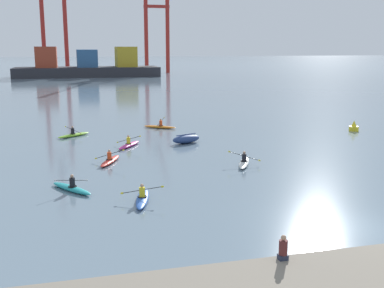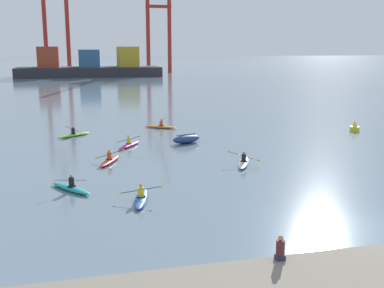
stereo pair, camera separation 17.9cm
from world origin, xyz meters
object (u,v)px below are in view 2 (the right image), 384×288
at_px(container_barge, 89,66).
at_px(kayak_lime, 74,134).
at_px(kayak_blue, 141,198).
at_px(capsized_dinghy, 186,139).
at_px(kayak_magenta, 129,144).
at_px(channel_buoy, 355,127).
at_px(kayak_red, 110,160).
at_px(seated_onlooker, 280,249).
at_px(gantry_crane_west_mid, 159,19).
at_px(kayak_white, 244,162).
at_px(kayak_orange, 161,126).
at_px(gantry_crane_west, 55,7).
at_px(kayak_teal, 71,188).

bearing_deg(container_barge, kayak_lime, -92.89).
bearing_deg(kayak_lime, kayak_blue, -80.38).
distance_m(capsized_dinghy, kayak_magenta, 4.78).
xyz_separation_m(channel_buoy, kayak_red, (-23.52, -7.00, -0.19)).
bearing_deg(seated_onlooker, channel_buoy, 52.71).
xyz_separation_m(capsized_dinghy, kayak_red, (-6.69, -5.30, -0.18)).
height_order(container_barge, gantry_crane_west_mid, gantry_crane_west_mid).
height_order(kayak_magenta, kayak_red, kayak_red).
xyz_separation_m(capsized_dinghy, channel_buoy, (16.83, 1.70, 0.01)).
distance_m(gantry_crane_west_mid, kayak_white, 118.69).
bearing_deg(kayak_orange, kayak_lime, -163.72).
bearing_deg(kayak_blue, kayak_white, 37.26).
xyz_separation_m(gantry_crane_west_mid, kayak_orange, (-18.08, -100.73, -16.12)).
bearing_deg(kayak_white, seated_onlooker, -105.81).
height_order(channel_buoy, kayak_magenta, kayak_magenta).
relative_size(gantry_crane_west, kayak_orange, 12.90).
bearing_deg(kayak_magenta, kayak_orange, 63.44).
bearing_deg(container_barge, kayak_orange, -87.52).
height_order(capsized_dinghy, kayak_blue, kayak_blue).
bearing_deg(channel_buoy, container_barge, 102.93).
bearing_deg(channel_buoy, kayak_red, -163.43).
relative_size(kayak_magenta, kayak_blue, 0.92).
height_order(channel_buoy, kayak_white, channel_buoy).
height_order(gantry_crane_west_mid, kayak_teal, gantry_crane_west_mid).
bearing_deg(kayak_white, kayak_teal, -164.25).
bearing_deg(gantry_crane_west_mid, kayak_magenta, -101.48).
distance_m(gantry_crane_west_mid, seated_onlooker, 134.15).
distance_m(gantry_crane_west_mid, kayak_magenta, 112.14).
distance_m(kayak_lime, kayak_blue, 19.68).
bearing_deg(gantry_crane_west_mid, kayak_teal, -102.52).
xyz_separation_m(container_barge, kayak_white, (6.60, -102.82, -2.56)).
xyz_separation_m(channel_buoy, kayak_teal, (-26.11, -13.00, -0.19)).
xyz_separation_m(container_barge, gantry_crane_west_mid, (21.84, 13.78, 13.57)).
distance_m(channel_buoy, kayak_red, 24.54).
relative_size(kayak_magenta, kayak_red, 0.95).
distance_m(container_barge, kayak_magenta, 95.01).
bearing_deg(kayak_lime, channel_buoy, -8.05).
distance_m(kayak_lime, kayak_red, 10.91).
height_order(channel_buoy, kayak_lime, channel_buoy).
relative_size(kayak_orange, kayak_teal, 1.00).
height_order(container_barge, kayak_magenta, container_barge).
relative_size(gantry_crane_west_mid, kayak_teal, 10.18).
bearing_deg(seated_onlooker, kayak_lime, 103.32).
height_order(container_barge, gantry_crane_west, gantry_crane_west).
xyz_separation_m(kayak_white, kayak_red, (-8.77, 2.79, 0.00)).
xyz_separation_m(gantry_crane_west, kayak_blue, (7.17, -121.33, -18.90)).
xyz_separation_m(capsized_dinghy, kayak_teal, (-9.28, -11.30, -0.18)).
bearing_deg(kayak_teal, capsized_dinghy, 50.61).
bearing_deg(kayak_magenta, capsized_dinghy, 3.00).
relative_size(gantry_crane_west, kayak_lime, 13.33).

